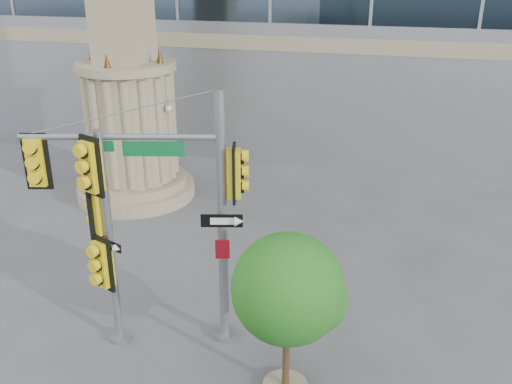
# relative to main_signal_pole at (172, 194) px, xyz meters

# --- Properties ---
(ground) EXTENTS (120.00, 120.00, 0.00)m
(ground) POSITION_rel_main_signal_pole_xyz_m (1.11, -1.23, -3.74)
(ground) COLOR #545456
(ground) RESTS_ON ground
(monument) EXTENTS (4.40, 4.40, 16.60)m
(monument) POSITION_rel_main_signal_pole_xyz_m (-4.89, 7.77, 1.78)
(monument) COLOR tan
(monument) RESTS_ON ground
(main_signal_pole) EXTENTS (4.60, 1.53, 6.04)m
(main_signal_pole) POSITION_rel_main_signal_pole_xyz_m (0.00, 0.00, 0.00)
(main_signal_pole) COLOR slate
(main_signal_pole) RESTS_ON ground
(secondary_signal_pole) EXTENTS (0.89, 0.86, 5.23)m
(secondary_signal_pole) POSITION_rel_main_signal_pole_xyz_m (-1.45, -0.57, -0.67)
(secondary_signal_pole) COLOR slate
(secondary_signal_pole) RESTS_ON ground
(street_tree) EXTENTS (2.32, 2.26, 3.61)m
(street_tree) POSITION_rel_main_signal_pole_xyz_m (2.88, -1.09, -1.37)
(street_tree) COLOR tan
(street_tree) RESTS_ON ground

